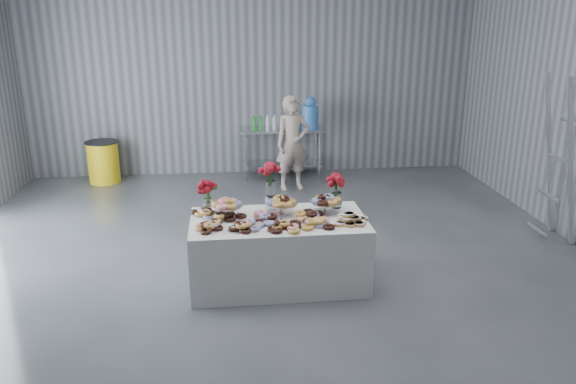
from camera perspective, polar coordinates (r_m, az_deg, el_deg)
name	(u,v)px	position (r m, az deg, el deg)	size (l,w,h in m)	color
ground	(272,281)	(6.40, -1.61, -8.98)	(9.00, 9.00, 0.00)	#393C41
room_walls	(242,38)	(5.76, -4.71, 15.33)	(8.04, 9.04, 4.02)	gray
display_table	(279,251)	(6.21, -0.96, -6.01)	(1.90, 1.00, 0.75)	white
prep_table	(282,144)	(10.09, -0.62, 4.94)	(1.50, 0.60, 0.90)	silver
donut_mounds	(279,217)	(6.01, -0.94, -2.54)	(1.80, 0.80, 0.09)	#E0AE52
cake_stand_left	(227,204)	(6.14, -6.25, -1.26)	(0.36, 0.36, 0.17)	silver
cake_stand_mid	(281,202)	(6.17, -0.67, -1.05)	(0.36, 0.36, 0.17)	silver
cake_stand_right	(326,201)	(6.23, 3.91, -0.87)	(0.36, 0.36, 0.17)	silver
danish_pile	(350,216)	(6.03, 6.28, -2.48)	(0.48, 0.48, 0.11)	white
bouquet_left	(208,189)	(6.18, -8.16, 0.35)	(0.26, 0.26, 0.42)	white
bouquet_right	(337,183)	(6.35, 5.03, 0.95)	(0.26, 0.26, 0.42)	white
bouquet_center	(271,177)	(6.27, -1.77, 1.57)	(0.26, 0.26, 0.57)	silver
water_jug	(310,114)	(10.04, 2.23, 7.95)	(0.28, 0.28, 0.55)	#438BE5
drink_bottles	(264,122)	(9.88, -2.44, 7.11)	(0.54, 0.08, 0.27)	#268C33
person	(292,143)	(9.38, 0.45, 4.99)	(0.57, 0.38, 1.58)	#CC8C93
trash_barrel	(103,162)	(10.35, -18.24, 2.93)	(0.57, 0.57, 0.73)	yellow
stepladder	(560,159)	(7.95, 25.87, 3.00)	(0.24, 0.54, 2.18)	silver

